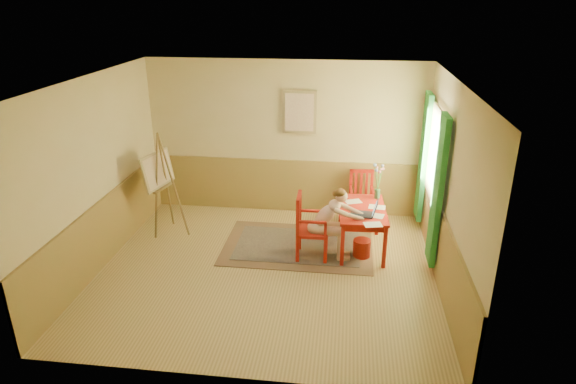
# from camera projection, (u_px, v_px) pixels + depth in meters

# --- Properties ---
(room) EXTENTS (5.04, 4.54, 2.84)m
(room) POSITION_uv_depth(u_px,v_px,m) (265.00, 182.00, 6.89)
(room) COLOR tan
(room) RESTS_ON ground
(wainscot) EXTENTS (5.00, 4.50, 1.00)m
(wainscot) POSITION_uv_depth(u_px,v_px,m) (274.00, 217.00, 7.96)
(wainscot) COLOR olive
(wainscot) RESTS_ON room
(window) EXTENTS (0.12, 2.01, 2.20)m
(window) POSITION_uv_depth(u_px,v_px,m) (432.00, 167.00, 7.65)
(window) COLOR white
(window) RESTS_ON room
(wall_portrait) EXTENTS (0.60, 0.05, 0.76)m
(wall_portrait) POSITION_uv_depth(u_px,v_px,m) (299.00, 112.00, 8.71)
(wall_portrait) COLOR tan
(wall_portrait) RESTS_ON room
(rug) EXTENTS (2.40, 1.60, 0.02)m
(rug) POSITION_uv_depth(u_px,v_px,m) (298.00, 246.00, 8.11)
(rug) COLOR #8C7251
(rug) RESTS_ON room
(table) EXTENTS (0.78, 1.23, 0.72)m
(table) POSITION_uv_depth(u_px,v_px,m) (362.00, 214.00, 7.78)
(table) COLOR #B31F12
(table) RESTS_ON room
(chair_left) EXTENTS (0.49, 0.47, 1.04)m
(chair_left) POSITION_uv_depth(u_px,v_px,m) (309.00, 227.00, 7.60)
(chair_left) COLOR #B31F12
(chair_left) RESTS_ON room
(chair_back) EXTENTS (0.44, 0.46, 0.95)m
(chair_back) POSITION_uv_depth(u_px,v_px,m) (361.00, 198.00, 8.79)
(chair_back) COLOR #B31F12
(chair_back) RESTS_ON room
(figure) EXTENTS (0.86, 0.37, 1.16)m
(figure) POSITION_uv_depth(u_px,v_px,m) (330.00, 220.00, 7.53)
(figure) COLOR beige
(figure) RESTS_ON room
(laptop) EXTENTS (0.43, 0.28, 0.25)m
(laptop) POSITION_uv_depth(u_px,v_px,m) (366.00, 212.00, 7.49)
(laptop) COLOR #1E2338
(laptop) RESTS_ON table
(papers) EXTENTS (0.67, 1.08, 0.00)m
(papers) POSITION_uv_depth(u_px,v_px,m) (369.00, 212.00, 7.62)
(papers) COLOR white
(papers) RESTS_ON table
(vase) EXTENTS (0.19, 0.29, 0.58)m
(vase) POSITION_uv_depth(u_px,v_px,m) (378.00, 183.00, 8.05)
(vase) COLOR #3F724C
(vase) RESTS_ON table
(wastebasket) EXTENTS (0.32, 0.32, 0.29)m
(wastebasket) POSITION_uv_depth(u_px,v_px,m) (362.00, 248.00, 7.74)
(wastebasket) COLOR red
(wastebasket) RESTS_ON room
(easel) EXTENTS (0.66, 0.79, 1.77)m
(easel) POSITION_uv_depth(u_px,v_px,m) (160.00, 174.00, 8.25)
(easel) COLOR olive
(easel) RESTS_ON room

